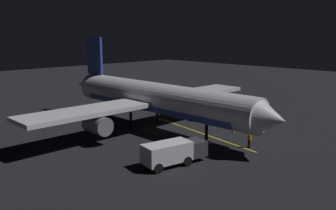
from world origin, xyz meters
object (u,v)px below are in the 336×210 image
at_px(baggage_truck, 173,153).
at_px(catering_truck, 204,108).
at_px(ground_crew_worker, 249,140).
at_px(traffic_cone_near_right, 210,142).
at_px(traffic_cone_near_left, 174,153).
at_px(airliner, 154,99).
at_px(traffic_cone_under_wing, 234,131).

bearing_deg(baggage_truck, catering_truck, -148.11).
relative_size(ground_crew_worker, traffic_cone_near_right, 3.16).
xyz_separation_m(catering_truck, traffic_cone_near_right, (10.02, 9.28, -0.95)).
xyz_separation_m(ground_crew_worker, traffic_cone_near_left, (7.63, -3.90, -0.64)).
distance_m(baggage_truck, traffic_cone_near_right, 7.71).
xyz_separation_m(airliner, traffic_cone_near_left, (5.57, 9.10, -3.70)).
bearing_deg(traffic_cone_near_right, baggage_truck, 12.18).
bearing_deg(traffic_cone_near_left, traffic_cone_near_right, 178.86).
relative_size(baggage_truck, traffic_cone_near_right, 12.09).
relative_size(baggage_truck, traffic_cone_under_wing, 12.09).
height_order(baggage_truck, traffic_cone_near_right, baggage_truck).
height_order(baggage_truck, ground_crew_worker, baggage_truck).
height_order(airliner, ground_crew_worker, airliner).
xyz_separation_m(baggage_truck, traffic_cone_near_left, (-1.87, -1.73, -0.93)).
relative_size(airliner, traffic_cone_near_left, 65.83).
height_order(baggage_truck, catering_truck, catering_truck).
bearing_deg(traffic_cone_near_right, catering_truck, -137.21).
bearing_deg(airliner, catering_truck, -179.63).
xyz_separation_m(catering_truck, traffic_cone_under_wing, (4.26, 8.45, -0.95)).
bearing_deg(catering_truck, airliner, 0.37).
relative_size(catering_truck, traffic_cone_near_left, 11.13).
distance_m(airliner, traffic_cone_near_left, 11.29).
height_order(catering_truck, ground_crew_worker, catering_truck).
bearing_deg(traffic_cone_near_right, airliner, -89.77).
height_order(airliner, traffic_cone_near_left, airliner).
distance_m(airliner, traffic_cone_under_wing, 10.84).
height_order(baggage_truck, traffic_cone_under_wing, baggage_truck).
distance_m(traffic_cone_near_left, traffic_cone_under_wing, 11.39).
distance_m(ground_crew_worker, traffic_cone_near_right, 4.34).
distance_m(baggage_truck, traffic_cone_under_wing, 13.50).
xyz_separation_m(airliner, ground_crew_worker, (-2.06, 13.00, -3.06)).
relative_size(traffic_cone_near_left, traffic_cone_under_wing, 1.00).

